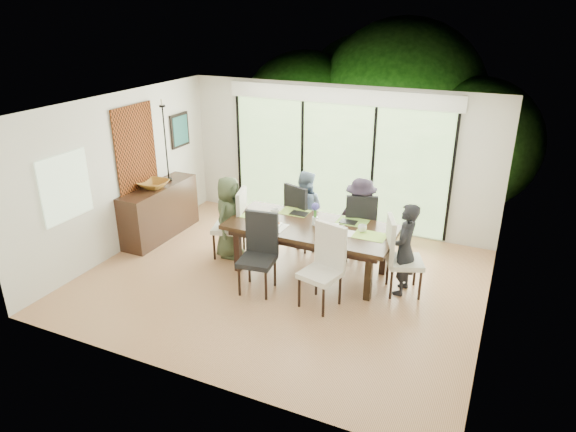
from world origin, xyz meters
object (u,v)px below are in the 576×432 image
at_px(cup_a, 275,212).
at_px(sideboard, 160,211).
at_px(person_left_end, 229,217).
at_px(laptop, 259,218).
at_px(chair_far_right, 360,224).
at_px(person_far_left, 305,210).
at_px(cup_c, 362,228).
at_px(chair_far_left, 305,215).
at_px(bowl, 153,184).
at_px(chair_near_left, 257,255).
at_px(cup_b, 317,226).
at_px(person_far_right, 360,219).
at_px(chair_near_right, 320,268).
at_px(table_top, 311,227).
at_px(vase, 315,221).
at_px(person_right_end, 405,249).
at_px(chair_right_end, 405,256).

xyz_separation_m(cup_a, sideboard, (-2.36, 0.02, -0.38)).
bearing_deg(person_left_end, laptop, -100.61).
bearing_deg(chair_far_right, laptop, 15.87).
xyz_separation_m(person_far_left, cup_c, (1.25, -0.73, 0.17)).
height_order(chair_far_left, bowl, chair_far_left).
xyz_separation_m(chair_far_right, bowl, (-3.61, -0.78, 0.44)).
xyz_separation_m(chair_near_left, cup_b, (0.65, 0.77, 0.27)).
bearing_deg(person_left_end, person_far_right, -69.36).
height_order(chair_near_right, cup_a, chair_near_right).
bearing_deg(table_top, laptop, -173.29).
height_order(table_top, chair_far_left, chair_far_left).
bearing_deg(person_far_left, cup_a, 70.62).
height_order(person_far_right, vase, person_far_right).
bearing_deg(person_right_end, chair_far_right, -130.74).
xyz_separation_m(chair_near_right, sideboard, (-3.56, 1.04, -0.11)).
relative_size(cup_c, sideboard, 0.08).
bearing_deg(chair_far_right, person_right_end, 119.29).
distance_m(person_far_left, cup_b, 1.12).
relative_size(cup_a, bowl, 0.26).
bearing_deg(vase, person_right_end, -2.00).
relative_size(person_far_left, cup_c, 10.40).
bearing_deg(chair_near_right, chair_far_right, 102.34).
distance_m(table_top, cup_a, 0.72).
relative_size(table_top, person_right_end, 1.86).
distance_m(chair_far_left, cup_c, 1.48).
bearing_deg(cup_b, table_top, 146.31).
relative_size(chair_far_left, chair_far_right, 1.00).
bearing_deg(chair_far_left, cup_a, 91.25).
bearing_deg(cup_a, vase, -7.59).
xyz_separation_m(chair_far_left, chair_near_left, (-0.05, -1.72, 0.00)).
height_order(laptop, bowl, bowl).
distance_m(chair_right_end, cup_b, 1.38).
height_order(person_right_end, laptop, person_right_end).
bearing_deg(bowl, cup_b, -2.99).
distance_m(chair_far_left, bowl, 2.76).
relative_size(sideboard, bowl, 3.36).
relative_size(person_left_end, person_far_left, 1.00).
bearing_deg(person_right_end, laptop, -85.86).
relative_size(person_far_right, cup_c, 10.40).
bearing_deg(laptop, sideboard, 166.17).
distance_m(chair_far_right, cup_c, 0.84).
xyz_separation_m(person_right_end, cup_a, (-2.18, 0.15, 0.17)).
relative_size(chair_near_left, cup_a, 8.87).
bearing_deg(table_top, chair_right_end, -0.00).
bearing_deg(person_right_end, cup_a, -92.25).
xyz_separation_m(person_far_left, cup_a, (-0.25, -0.68, 0.17)).
relative_size(table_top, chair_far_right, 2.18).
distance_m(person_right_end, person_far_left, 2.10).
relative_size(chair_far_left, sideboard, 0.69).
xyz_separation_m(laptop, cup_b, (1.00, 0.00, 0.04)).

